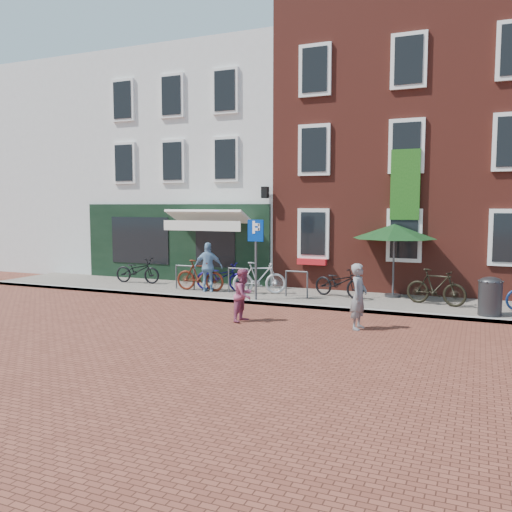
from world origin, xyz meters
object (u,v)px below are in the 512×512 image
at_px(cafe_person, 208,267).
at_px(bicycle_1, 200,275).
at_px(bicycle_2, 221,277).
at_px(bicycle_4, 339,282).
at_px(boy, 244,295).
at_px(bicycle_5, 436,287).
at_px(litter_bin, 490,294).
at_px(bicycle_0, 138,270).
at_px(bicycle_3, 259,278).
at_px(woman, 359,296).
at_px(parasol, 394,229).
at_px(parking_sign, 256,245).

distance_m(cafe_person, bicycle_1, 0.46).
distance_m(bicycle_2, bicycle_4, 4.01).
height_order(boy, bicycle_5, boy).
xyz_separation_m(boy, cafe_person, (-2.76, 3.29, 0.24)).
bearing_deg(cafe_person, bicycle_1, -20.36).
distance_m(cafe_person, bicycle_2, 0.59).
bearing_deg(litter_bin, bicycle_0, 173.80).
bearing_deg(boy, bicycle_3, 22.97).
bearing_deg(bicycle_4, cafe_person, 117.67).
relative_size(woman, bicycle_0, 0.89).
xyz_separation_m(parasol, bicycle_0, (-9.13, -0.62, -1.67)).
distance_m(cafe_person, bicycle_5, 7.16).
height_order(bicycle_3, bicycle_5, same).
bearing_deg(cafe_person, bicycle_4, 174.65).
distance_m(parking_sign, bicycle_3, 1.58).
xyz_separation_m(cafe_person, bicycle_3, (1.73, 0.23, -0.30)).
xyz_separation_m(parking_sign, bicycle_5, (5.10, 1.21, -1.16)).
relative_size(bicycle_3, bicycle_4, 0.97).
height_order(parasol, woman, parasol).
xyz_separation_m(parking_sign, woman, (3.60, -2.21, -0.99)).
xyz_separation_m(bicycle_1, bicycle_3, (2.07, 0.19, 0.00)).
xyz_separation_m(parasol, boy, (-3.04, -4.63, -1.56)).
bearing_deg(bicycle_2, boy, -151.44).
relative_size(parking_sign, bicycle_5, 1.41).
xyz_separation_m(woman, bicycle_5, (1.50, 3.42, -0.17)).
distance_m(woman, bicycle_0, 9.72).
bearing_deg(bicycle_1, bicycle_5, -90.18).
bearing_deg(cafe_person, parasol, 179.38).
bearing_deg(litter_bin, bicycle_4, 164.50).
distance_m(bicycle_0, bicycle_2, 3.60).
bearing_deg(bicycle_5, bicycle_1, 106.62).
bearing_deg(cafe_person, woman, 138.27).
relative_size(boy, bicycle_4, 0.76).
relative_size(parking_sign, boy, 1.79).
xyz_separation_m(litter_bin, bicycle_3, (-6.83, 0.80, -0.04)).
bearing_deg(bicycle_4, woman, -139.81).
bearing_deg(bicycle_5, bicycle_0, 102.11).
relative_size(woman, bicycle_1, 0.92).
distance_m(bicycle_2, bicycle_5, 6.89).
distance_m(boy, bicycle_4, 4.19).
height_order(bicycle_1, bicycle_3, same).
xyz_separation_m(woman, bicycle_2, (-5.38, 3.42, -0.22)).
bearing_deg(bicycle_2, cafe_person, 141.94).
xyz_separation_m(bicycle_0, bicycle_5, (10.47, -0.31, 0.05)).
xyz_separation_m(bicycle_0, bicycle_1, (2.99, -0.68, 0.05)).
bearing_deg(boy, cafe_person, 46.65).
bearing_deg(parasol, bicycle_1, -168.08).
height_order(litter_bin, bicycle_2, litter_bin).
relative_size(boy, bicycle_2, 0.76).
distance_m(boy, cafe_person, 4.30).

